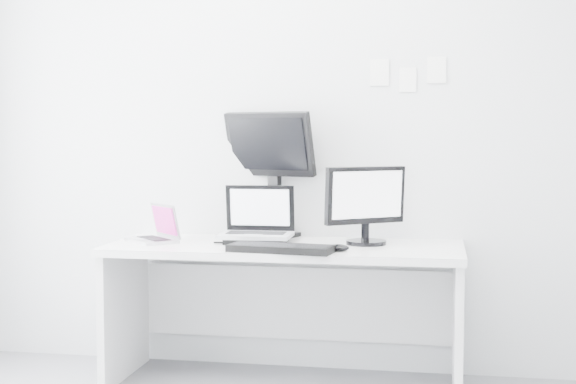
% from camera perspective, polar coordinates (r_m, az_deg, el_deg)
% --- Properties ---
extents(back_wall, '(3.60, 0.00, 3.60)m').
position_cam_1_polar(back_wall, '(4.54, 0.59, 4.74)').
color(back_wall, silver).
rests_on(back_wall, ground).
extents(desk, '(1.80, 0.70, 0.73)m').
position_cam_1_polar(desk, '(4.29, -0.22, -8.46)').
color(desk, white).
rests_on(desk, ground).
extents(macbook, '(0.34, 0.34, 0.21)m').
position_cam_1_polar(macbook, '(4.37, -9.38, -2.07)').
color(macbook, silver).
rests_on(macbook, desk).
extents(speaker, '(0.10, 0.10, 0.16)m').
position_cam_1_polar(speaker, '(4.43, -1.41, -2.24)').
color(speaker, black).
rests_on(speaker, desk).
extents(dell_laptop, '(0.37, 0.29, 0.30)m').
position_cam_1_polar(dell_laptop, '(4.26, -2.23, -1.51)').
color(dell_laptop, '#A6A9AE').
rests_on(dell_laptop, desk).
extents(rear_monitor, '(0.55, 0.35, 0.70)m').
position_cam_1_polar(rear_monitor, '(4.53, -1.13, 1.33)').
color(rear_monitor, black).
rests_on(rear_monitor, desk).
extents(samsung_monitor, '(0.48, 0.43, 0.41)m').
position_cam_1_polar(samsung_monitor, '(4.23, 5.41, -0.84)').
color(samsung_monitor, black).
rests_on(samsung_monitor, desk).
extents(keyboard, '(0.52, 0.24, 0.03)m').
position_cam_1_polar(keyboard, '(3.97, -0.48, -3.90)').
color(keyboard, black).
rests_on(keyboard, desk).
extents(mouse, '(0.12, 0.10, 0.04)m').
position_cam_1_polar(mouse, '(3.99, 3.52, -3.85)').
color(mouse, black).
rests_on(mouse, desk).
extents(wall_note_0, '(0.10, 0.00, 0.14)m').
position_cam_1_polar(wall_note_0, '(4.49, 6.31, 8.17)').
color(wall_note_0, white).
rests_on(wall_note_0, back_wall).
extents(wall_note_1, '(0.09, 0.00, 0.13)m').
position_cam_1_polar(wall_note_1, '(4.48, 8.24, 7.65)').
color(wall_note_1, white).
rests_on(wall_note_1, back_wall).
extents(wall_note_2, '(0.10, 0.00, 0.14)m').
position_cam_1_polar(wall_note_2, '(4.48, 10.18, 8.27)').
color(wall_note_2, white).
rests_on(wall_note_2, back_wall).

